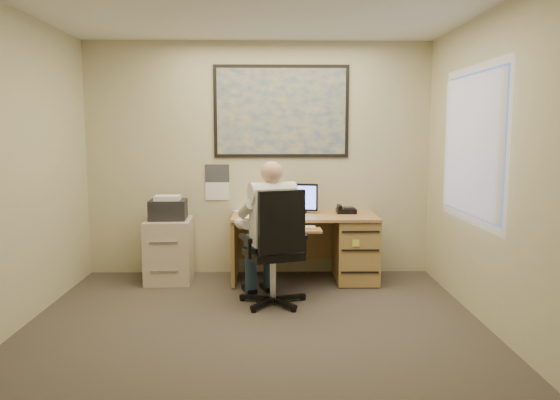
{
  "coord_description": "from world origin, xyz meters",
  "views": [
    {
      "loc": [
        0.14,
        -4.13,
        1.67
      ],
      "look_at": [
        0.23,
        1.3,
        0.99
      ],
      "focal_mm": 35.0,
      "sensor_mm": 36.0,
      "label": 1
    }
  ],
  "objects_px": {
    "person": "(273,233)",
    "filing_cabinet": "(169,244)",
    "desk": "(333,241)",
    "office_chair": "(271,272)"
  },
  "relations": [
    {
      "from": "person",
      "to": "filing_cabinet",
      "type": "bearing_deg",
      "value": 125.0
    },
    {
      "from": "desk",
      "to": "office_chair",
      "type": "xyz_separation_m",
      "value": [
        -0.7,
        -0.91,
        -0.11
      ]
    },
    {
      "from": "person",
      "to": "desk",
      "type": "bearing_deg",
      "value": 31.06
    },
    {
      "from": "filing_cabinet",
      "to": "office_chair",
      "type": "height_order",
      "value": "office_chair"
    },
    {
      "from": "desk",
      "to": "filing_cabinet",
      "type": "bearing_deg",
      "value": 179.97
    },
    {
      "from": "filing_cabinet",
      "to": "person",
      "type": "distance_m",
      "value": 1.46
    },
    {
      "from": "desk",
      "to": "filing_cabinet",
      "type": "distance_m",
      "value": 1.84
    },
    {
      "from": "desk",
      "to": "person",
      "type": "distance_m",
      "value": 1.1
    },
    {
      "from": "filing_cabinet",
      "to": "office_chair",
      "type": "distance_m",
      "value": 1.46
    },
    {
      "from": "office_chair",
      "to": "desk",
      "type": "bearing_deg",
      "value": 33.3
    }
  ]
}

